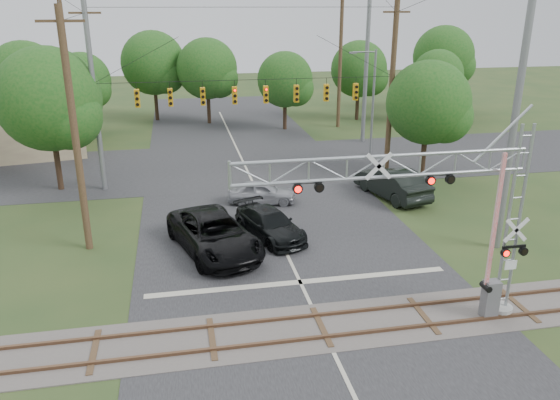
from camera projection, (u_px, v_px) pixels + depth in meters
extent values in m
plane|color=#29401D|center=(337.00, 361.00, 18.14)|extent=(160.00, 160.00, 0.00)
cube|color=#242426|center=(280.00, 240.00, 27.38)|extent=(14.00, 90.00, 0.02)
cube|color=#242426|center=(244.00, 164.00, 40.31)|extent=(90.00, 12.00, 0.02)
cube|color=#534C48|center=(321.00, 327.00, 19.98)|extent=(90.00, 3.20, 0.05)
cube|color=brown|center=(327.00, 337.00, 19.29)|extent=(90.00, 0.12, 0.14)
cube|color=brown|center=(317.00, 315.00, 20.62)|extent=(90.00, 0.12, 0.14)
cylinder|color=gray|center=(500.00, 309.00, 20.91)|extent=(0.92, 0.92, 0.31)
cube|color=silver|center=(511.00, 265.00, 19.92)|extent=(0.46, 0.03, 0.36)
cube|color=slate|center=(490.00, 299.00, 20.40)|extent=(0.56, 0.46, 1.53)
cube|color=red|center=(495.00, 223.00, 19.30)|extent=(0.14, 0.09, 5.11)
cylinder|color=gray|center=(95.00, 99.00, 32.97)|extent=(0.32, 0.32, 11.50)
cylinder|color=#43301E|center=(391.00, 90.00, 36.36)|extent=(0.36, 0.36, 11.50)
cylinder|color=black|center=(250.00, 80.00, 34.35)|extent=(19.00, 0.03, 0.03)
cube|color=orange|center=(137.00, 98.00, 33.42)|extent=(0.30, 0.30, 1.10)
cube|color=orange|center=(170.00, 97.00, 33.78)|extent=(0.30, 0.30, 1.10)
cube|color=orange|center=(203.00, 96.00, 34.14)|extent=(0.30, 0.30, 1.10)
cube|color=orange|center=(235.00, 95.00, 34.50)|extent=(0.30, 0.30, 1.10)
cube|color=orange|center=(266.00, 94.00, 34.85)|extent=(0.30, 0.30, 1.10)
cube|color=orange|center=(296.00, 94.00, 35.21)|extent=(0.30, 0.30, 1.10)
cube|color=orange|center=(326.00, 93.00, 35.57)|extent=(0.30, 0.30, 1.10)
cube|color=orange|center=(355.00, 92.00, 35.92)|extent=(0.30, 0.30, 1.10)
imported|color=black|center=(214.00, 234.00, 25.85)|extent=(4.77, 7.13, 1.82)
imported|color=black|center=(270.00, 224.00, 27.52)|extent=(3.60, 5.31, 1.43)
imported|color=#9A9BA1|center=(262.00, 192.00, 32.31)|extent=(4.24, 2.35, 1.37)
imported|color=black|center=(392.00, 183.00, 33.20)|extent=(3.28, 5.92, 1.85)
cylinder|color=gray|center=(373.00, 103.00, 41.67)|extent=(0.18, 0.18, 8.02)
cylinder|color=gray|center=(364.00, 52.00, 40.21)|extent=(1.78, 0.11, 0.11)
cube|color=slate|center=(353.00, 53.00, 40.06)|extent=(0.53, 0.22, 0.13)
cylinder|color=#43301E|center=(69.00, 75.00, 40.75)|extent=(0.34, 0.34, 12.41)
cylinder|color=gray|center=(366.00, 62.00, 44.73)|extent=(0.34, 0.34, 13.37)
cylinder|color=#43301E|center=(75.00, 135.00, 24.61)|extent=(0.34, 0.34, 11.21)
cube|color=#43301E|center=(60.00, 21.00, 22.95)|extent=(2.00, 0.12, 0.12)
cylinder|color=gray|center=(517.00, 106.00, 24.31)|extent=(0.34, 0.34, 13.83)
cylinder|color=#43301E|center=(340.00, 61.00, 50.57)|extent=(0.34, 0.34, 12.29)
cylinder|color=#322217|center=(32.00, 121.00, 45.55)|extent=(0.36, 0.36, 3.89)
sphere|color=#164F17|center=(26.00, 78.00, 44.35)|extent=(6.01, 6.01, 6.01)
cylinder|color=#322217|center=(86.00, 114.00, 50.21)|extent=(0.36, 0.36, 3.30)
sphere|color=#164F17|center=(82.00, 81.00, 49.19)|extent=(5.09, 5.09, 5.09)
cylinder|color=#322217|center=(57.00, 158.00, 34.21)|extent=(0.36, 0.36, 4.09)
sphere|color=#164F17|center=(48.00, 99.00, 32.95)|extent=(6.32, 6.32, 6.32)
cylinder|color=#322217|center=(156.00, 100.00, 55.01)|extent=(0.36, 0.36, 4.05)
sphere|color=#164F17|center=(153.00, 63.00, 53.76)|extent=(6.25, 6.25, 6.25)
cylinder|color=#322217|center=(209.00, 104.00, 53.61)|extent=(0.36, 0.36, 3.77)
sphere|color=#164F17|center=(207.00, 69.00, 52.44)|extent=(5.83, 5.83, 5.83)
cylinder|color=#322217|center=(285.00, 112.00, 51.06)|extent=(0.36, 0.36, 3.30)
sphere|color=#164F17|center=(285.00, 79.00, 50.04)|extent=(5.09, 5.09, 5.09)
cylinder|color=#322217|center=(424.00, 151.00, 37.04)|extent=(0.36, 0.36, 3.58)
sphere|color=#164F17|center=(428.00, 103.00, 35.93)|extent=(5.54, 5.54, 5.54)
cylinder|color=#322217|center=(357.00, 102.00, 55.31)|extent=(0.36, 0.36, 3.61)
sphere|color=#164F17|center=(359.00, 69.00, 54.20)|extent=(5.57, 5.57, 5.57)
cylinder|color=#322217|center=(434.00, 105.00, 54.51)|extent=(0.36, 0.36, 3.25)
sphere|color=#164F17|center=(437.00, 75.00, 53.51)|extent=(5.02, 5.02, 5.02)
cylinder|color=#322217|center=(440.00, 92.00, 59.86)|extent=(0.36, 0.36, 4.17)
sphere|color=#164F17|center=(443.00, 56.00, 58.58)|extent=(6.45, 6.45, 6.45)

